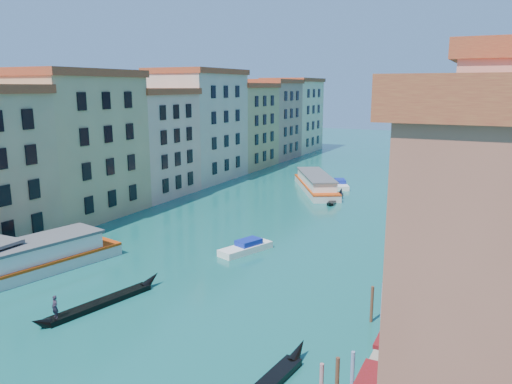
# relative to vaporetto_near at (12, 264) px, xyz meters

# --- Properties ---
(left_bank_palazzos) EXTENTS (12.80, 128.40, 21.00)m
(left_bank_palazzos) POSITION_rel_vaporetto_near_xyz_m (-12.00, 45.61, 8.28)
(left_bank_palazzos) COLOR beige
(left_bank_palazzos) RESTS_ON ground
(quay) EXTENTS (4.00, 140.00, 1.00)m
(quay) POSITION_rel_vaporetto_near_xyz_m (36.00, 45.94, -0.93)
(quay) COLOR gray
(quay) RESTS_ON ground
(restaurant_awnings) EXTENTS (3.20, 44.55, 3.12)m
(restaurant_awnings) POSITION_rel_vaporetto_near_xyz_m (36.19, 3.94, 1.56)
(restaurant_awnings) COLOR maroon
(restaurant_awnings) RESTS_ON ground
(mooring_poles_right) EXTENTS (1.44, 54.24, 3.20)m
(mooring_poles_right) POSITION_rel_vaporetto_near_xyz_m (33.10, 9.74, -0.13)
(mooring_poles_right) COLOR #59311E
(mooring_poles_right) RESTS_ON ground
(vaporetto_near) EXTENTS (9.32, 21.83, 3.17)m
(vaporetto_near) POSITION_rel_vaporetto_near_xyz_m (0.00, 0.00, 0.00)
(vaporetto_near) COLOR silver
(vaporetto_near) RESTS_ON ground
(vaporetto_far) EXTENTS (13.66, 19.13, 2.91)m
(vaporetto_far) POSITION_rel_vaporetto_near_xyz_m (12.20, 51.17, -0.12)
(vaporetto_far) COLOR silver
(vaporetto_far) RESTS_ON ground
(gondola_fore) EXTENTS (3.73, 12.30, 2.48)m
(gondola_fore) POSITION_rel_vaporetto_near_xyz_m (11.77, -0.98, -1.01)
(gondola_fore) COLOR black
(gondola_fore) RESTS_ON ground
(gondola_far) EXTENTS (1.95, 11.00, 1.56)m
(gondola_far) POSITION_rel_vaporetto_near_xyz_m (17.51, 45.59, -1.11)
(gondola_far) COLOR black
(gondola_far) RESTS_ON ground
(motorboat_mid) EXTENTS (4.15, 6.76, 1.34)m
(motorboat_mid) POSITION_rel_vaporetto_near_xyz_m (16.30, 16.54, -0.91)
(motorboat_mid) COLOR white
(motorboat_mid) RESTS_ON ground
(motorboat_far) EXTENTS (4.81, 7.00, 1.40)m
(motorboat_far) POSITION_rel_vaporetto_near_xyz_m (15.21, 55.85, -0.88)
(motorboat_far) COLOR white
(motorboat_far) RESTS_ON ground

